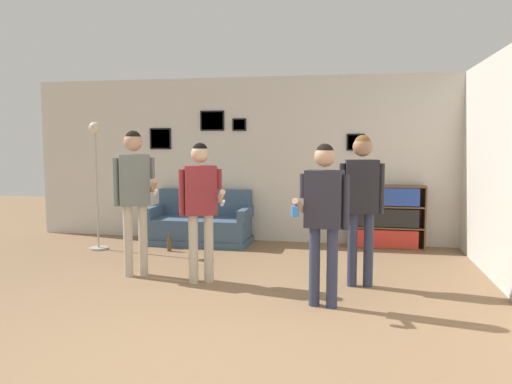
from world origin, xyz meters
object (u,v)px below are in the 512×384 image
couch (201,226)px  person_watcher_holding_cup (324,208)px  person_spectator_near_bookshelf (362,194)px  bottle_on_floor (169,244)px  floor_lamp (96,168)px  person_player_foreground_left (134,186)px  bookshelf (386,217)px  person_player_foreground_center (201,198)px

couch → person_watcher_holding_cup: bearing=-52.5°
person_spectator_near_bookshelf → bottle_on_floor: bearing=154.7°
floor_lamp → person_player_foreground_left: 1.80m
bookshelf → person_watcher_holding_cup: person_watcher_holding_cup is taller
bookshelf → floor_lamp: floor_lamp is taller
floor_lamp → bottle_on_floor: (1.12, 0.07, -1.14)m
bookshelf → floor_lamp: 4.50m
person_player_foreground_left → bottle_on_floor: size_ratio=6.44×
person_player_foreground_left → person_watcher_holding_cup: (2.33, -0.74, -0.11)m
person_spectator_near_bookshelf → bottle_on_floor: (-2.80, 1.32, -0.95)m
couch → floor_lamp: floor_lamp is taller
couch → person_spectator_near_bookshelf: person_spectator_near_bookshelf is taller
person_player_foreground_left → person_spectator_near_bookshelf: size_ratio=1.03×
bookshelf → person_watcher_holding_cup: 3.14m
couch → person_watcher_holding_cup: (2.14, -2.80, 0.71)m
floor_lamp → bottle_on_floor: size_ratio=7.03×
couch → person_player_foreground_center: (0.70, -2.20, 0.71)m
floor_lamp → bookshelf: bearing=12.4°
person_watcher_holding_cup → floor_lamp: bearing=150.0°
floor_lamp → bottle_on_floor: 1.60m
person_watcher_holding_cup → person_player_foreground_left: bearing=162.5°
bookshelf → bottle_on_floor: size_ratio=4.25×
floor_lamp → person_player_foreground_center: 2.57m
person_spectator_near_bookshelf → bottle_on_floor: 3.24m
person_player_foreground_center → couch: bearing=107.5°
bookshelf → person_watcher_holding_cup: (-0.79, -3.00, 0.51)m
floor_lamp → person_spectator_near_bookshelf: size_ratio=1.13×
person_watcher_holding_cup → bottle_on_floor: (-2.43, 2.12, -0.89)m
couch → person_spectator_near_bookshelf: bearing=-38.4°
bottle_on_floor → person_spectator_near_bookshelf: bearing=-25.3°
person_player_foreground_left → person_spectator_near_bookshelf: (2.70, 0.06, -0.05)m
floor_lamp → person_spectator_near_bookshelf: (3.92, -1.25, -0.18)m
floor_lamp → person_player_foreground_center: (2.10, -1.45, -0.24)m
bookshelf → person_spectator_near_bookshelf: person_spectator_near_bookshelf is taller
couch → person_player_foreground_center: person_player_foreground_center is taller
couch → floor_lamp: 1.86m
couch → bottle_on_floor: 0.75m
couch → person_spectator_near_bookshelf: size_ratio=0.95×
person_player_foreground_left → bookshelf: bearing=36.0°
person_player_foreground_center → person_spectator_near_bookshelf: person_spectator_near_bookshelf is taller
bookshelf → person_player_foreground_center: bearing=-132.9°
couch → person_spectator_near_bookshelf: (2.52, -2.00, 0.78)m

